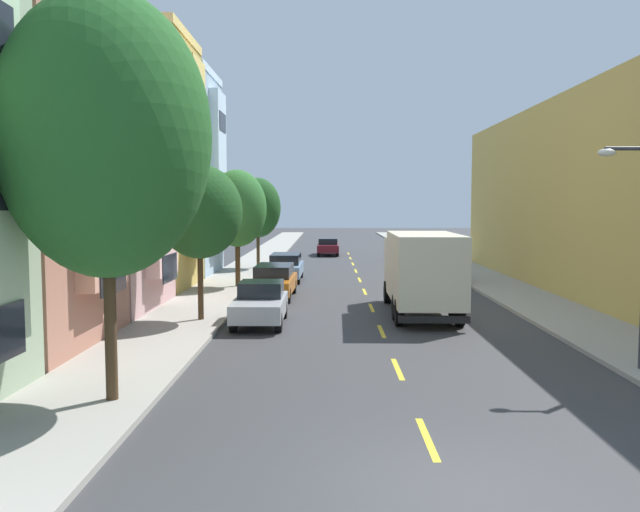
% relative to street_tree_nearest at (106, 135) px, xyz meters
% --- Properties ---
extents(ground_plane, '(160.00, 160.00, 0.00)m').
position_rel_street_tree_nearest_xyz_m(ground_plane, '(6.40, 26.13, -5.68)').
color(ground_plane, '#38383A').
extents(sidewalk_left, '(3.20, 120.00, 0.14)m').
position_rel_street_tree_nearest_xyz_m(sidewalk_left, '(-0.70, 24.13, -5.61)').
color(sidewalk_left, '#A39E93').
rests_on(sidewalk_left, ground_plane).
extents(sidewalk_right, '(3.20, 120.00, 0.14)m').
position_rel_street_tree_nearest_xyz_m(sidewalk_right, '(13.50, 24.13, -5.61)').
color(sidewalk_right, '#A39E93').
rests_on(sidewalk_right, ground_plane).
extents(lane_centerline_dashes, '(0.14, 47.20, 0.01)m').
position_rel_street_tree_nearest_xyz_m(lane_centerline_dashes, '(6.40, 20.63, -5.68)').
color(lane_centerline_dashes, yellow).
rests_on(lane_centerline_dashes, ground_plane).
extents(townhouse_third_rose, '(12.06, 6.55, 10.17)m').
position_rel_street_tree_nearest_xyz_m(townhouse_third_rose, '(-7.92, 12.17, -0.80)').
color(townhouse_third_rose, '#CC9E9E').
rests_on(townhouse_third_rose, ground_plane).
extents(townhouse_fourth_mustard, '(14.26, 6.55, 12.74)m').
position_rel_street_tree_nearest_xyz_m(townhouse_fourth_mustard, '(-9.02, 18.92, 0.48)').
color(townhouse_fourth_mustard, tan).
rests_on(townhouse_fourth_mustard, ground_plane).
extents(townhouse_fifth_powder_blue, '(11.55, 6.55, 12.26)m').
position_rel_street_tree_nearest_xyz_m(townhouse_fifth_powder_blue, '(-7.67, 25.68, 0.25)').
color(townhouse_fifth_powder_blue, '#9EB7CC').
rests_on(townhouse_fifth_powder_blue, ground_plane).
extents(street_tree_nearest, '(4.34, 4.34, 8.51)m').
position_rel_street_tree_nearest_xyz_m(street_tree_nearest, '(0.00, 0.00, 0.00)').
color(street_tree_nearest, '#47331E').
rests_on(street_tree_nearest, sidewalk_left).
extents(street_tree_second, '(3.06, 3.06, 5.57)m').
position_rel_street_tree_nearest_xyz_m(street_tree_second, '(-0.00, 9.60, -1.67)').
color(street_tree_second, '#47331E').
rests_on(street_tree_second, sidewalk_left).
extents(street_tree_third, '(2.96, 2.96, 5.90)m').
position_rel_street_tree_nearest_xyz_m(street_tree_third, '(-0.00, 19.21, -1.61)').
color(street_tree_third, '#47331E').
rests_on(street_tree_third, sidewalk_left).
extents(street_tree_farthest, '(3.00, 3.00, 5.90)m').
position_rel_street_tree_nearest_xyz_m(street_tree_farthest, '(-0.00, 28.81, -1.61)').
color(street_tree_farthest, '#47331E').
rests_on(street_tree_farthest, sidewalk_left).
extents(street_lamp, '(1.35, 0.28, 5.65)m').
position_rel_street_tree_nearest_xyz_m(street_lamp, '(12.32, 2.72, -2.20)').
color(street_lamp, '#38383D').
rests_on(street_lamp, sidewalk_right).
extents(delivery_box_truck, '(2.50, 7.46, 3.19)m').
position_rel_street_tree_nearest_xyz_m(delivery_box_truck, '(8.20, 11.46, -3.85)').
color(delivery_box_truck, beige).
rests_on(delivery_box_truck, ground_plane).
extents(parked_sedan_red, '(1.87, 4.53, 1.43)m').
position_rel_street_tree_nearest_xyz_m(parked_sedan_red, '(10.75, 22.02, -4.94)').
color(parked_sedan_red, '#AD1E1E').
rests_on(parked_sedan_red, ground_plane).
extents(parked_hatchback_silver, '(1.75, 4.00, 1.50)m').
position_rel_street_tree_nearest_xyz_m(parked_hatchback_silver, '(2.17, 9.41, -4.93)').
color(parked_hatchback_silver, '#B2B5BA').
rests_on(parked_hatchback_silver, ground_plane).
extents(parked_wagon_sky, '(1.87, 4.72, 1.50)m').
position_rel_street_tree_nearest_xyz_m(parked_wagon_sky, '(2.20, 22.77, -4.88)').
color(parked_wagon_sky, '#7A9EC6').
rests_on(parked_wagon_sky, ground_plane).
extents(parked_wagon_orange, '(1.95, 4.75, 1.50)m').
position_rel_street_tree_nearest_xyz_m(parked_wagon_orange, '(2.10, 16.01, -4.88)').
color(parked_wagon_orange, orange).
rests_on(parked_wagon_orange, ground_plane).
extents(parked_wagon_navy, '(1.86, 4.72, 1.50)m').
position_rel_street_tree_nearest_xyz_m(parked_wagon_navy, '(10.66, 36.20, -4.88)').
color(parked_wagon_navy, navy).
rests_on(parked_wagon_navy, ground_plane).
extents(moving_burgundy_sedan, '(1.80, 4.50, 1.43)m').
position_rel_street_tree_nearest_xyz_m(moving_burgundy_sedan, '(4.60, 41.33, -4.94)').
color(moving_burgundy_sedan, maroon).
rests_on(moving_burgundy_sedan, ground_plane).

